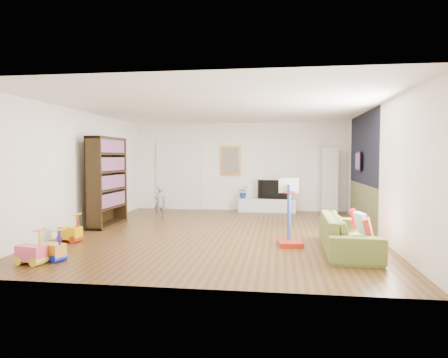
# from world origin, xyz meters

# --- Properties ---
(floor) EXTENTS (6.50, 7.50, 0.00)m
(floor) POSITION_xyz_m (0.00, 0.00, 0.00)
(floor) COLOR brown
(floor) RESTS_ON ground
(ceiling) EXTENTS (6.50, 7.50, 0.00)m
(ceiling) POSITION_xyz_m (0.00, 0.00, 2.70)
(ceiling) COLOR white
(ceiling) RESTS_ON ground
(wall_back) EXTENTS (6.50, 0.00, 2.70)m
(wall_back) POSITION_xyz_m (0.00, 3.75, 1.35)
(wall_back) COLOR white
(wall_back) RESTS_ON ground
(wall_front) EXTENTS (6.50, 0.00, 2.70)m
(wall_front) POSITION_xyz_m (0.00, -3.75, 1.35)
(wall_front) COLOR silver
(wall_front) RESTS_ON ground
(wall_left) EXTENTS (0.00, 7.50, 2.70)m
(wall_left) POSITION_xyz_m (-3.25, 0.00, 1.35)
(wall_left) COLOR white
(wall_left) RESTS_ON ground
(wall_right) EXTENTS (0.00, 7.50, 2.70)m
(wall_right) POSITION_xyz_m (3.25, 0.00, 1.35)
(wall_right) COLOR silver
(wall_right) RESTS_ON ground
(navy_accent) EXTENTS (0.01, 3.20, 1.70)m
(navy_accent) POSITION_xyz_m (3.23, 1.40, 1.85)
(navy_accent) COLOR black
(navy_accent) RESTS_ON wall_right
(olive_wainscot) EXTENTS (0.01, 3.20, 1.00)m
(olive_wainscot) POSITION_xyz_m (3.23, 1.40, 0.50)
(olive_wainscot) COLOR brown
(olive_wainscot) RESTS_ON wall_right
(doorway) EXTENTS (1.45, 0.06, 2.10)m
(doorway) POSITION_xyz_m (-1.90, 3.71, 1.05)
(doorway) COLOR white
(doorway) RESTS_ON ground
(painting_back) EXTENTS (0.62, 0.06, 0.92)m
(painting_back) POSITION_xyz_m (-0.25, 3.71, 1.55)
(painting_back) COLOR gold
(painting_back) RESTS_ON wall_back
(artwork_right) EXTENTS (0.04, 0.56, 0.46)m
(artwork_right) POSITION_xyz_m (3.17, 1.60, 1.55)
(artwork_right) COLOR #7F3F8C
(artwork_right) RESTS_ON wall_right
(media_console) EXTENTS (1.73, 0.51, 0.40)m
(media_console) POSITION_xyz_m (0.90, 3.45, 0.20)
(media_console) COLOR silver
(media_console) RESTS_ON ground
(tall_cabinet) EXTENTS (0.47, 0.47, 1.92)m
(tall_cabinet) POSITION_xyz_m (2.72, 3.47, 0.96)
(tall_cabinet) COLOR silver
(tall_cabinet) RESTS_ON ground
(bookshelf) EXTENTS (0.41, 1.46, 2.12)m
(bookshelf) POSITION_xyz_m (-2.83, 0.49, 1.06)
(bookshelf) COLOR black
(bookshelf) RESTS_ON ground
(sofa) EXTENTS (0.90, 2.16, 0.62)m
(sofa) POSITION_xyz_m (2.45, -1.42, 0.31)
(sofa) COLOR olive
(sofa) RESTS_ON ground
(basketball_hoop) EXTENTS (0.50, 0.58, 1.26)m
(basketball_hoop) POSITION_xyz_m (1.45, -1.14, 0.63)
(basketball_hoop) COLOR #B12611
(basketball_hoop) RESTS_ON ground
(ride_on_yellow) EXTENTS (0.46, 0.33, 0.56)m
(ride_on_yellow) POSITION_xyz_m (-2.78, -1.37, 0.28)
(ride_on_yellow) COLOR #E9AA00
(ride_on_yellow) RESTS_ON ground
(ride_on_orange) EXTENTS (0.44, 0.35, 0.51)m
(ride_on_orange) POSITION_xyz_m (-2.32, -2.73, 0.26)
(ride_on_orange) COLOR orange
(ride_on_orange) RESTS_ON ground
(ride_on_pink) EXTENTS (0.45, 0.32, 0.55)m
(ride_on_pink) POSITION_xyz_m (-2.53, -2.97, 0.28)
(ride_on_pink) COLOR #EF5175
(ride_on_pink) RESTS_ON ground
(child) EXTENTS (0.38, 0.36, 0.88)m
(child) POSITION_xyz_m (-1.92, 1.73, 0.44)
(child) COLOR gray
(child) RESTS_ON ground
(tv) EXTENTS (0.99, 0.29, 0.57)m
(tv) POSITION_xyz_m (1.12, 3.45, 0.68)
(tv) COLOR black
(tv) RESTS_ON media_console
(vase_plant) EXTENTS (0.35, 0.30, 0.37)m
(vase_plant) POSITION_xyz_m (0.18, 3.45, 0.59)
(vase_plant) COLOR #0E399A
(vase_plant) RESTS_ON media_console
(pillow_left) EXTENTS (0.18, 0.37, 0.35)m
(pillow_left) POSITION_xyz_m (2.65, -2.00, 0.49)
(pillow_left) COLOR red
(pillow_left) RESTS_ON sofa
(pillow_center) EXTENTS (0.17, 0.39, 0.37)m
(pillow_center) POSITION_xyz_m (2.67, -1.39, 0.49)
(pillow_center) COLOR white
(pillow_center) RESTS_ON sofa
(pillow_right) EXTENTS (0.15, 0.35, 0.34)m
(pillow_right) POSITION_xyz_m (2.65, -0.82, 0.49)
(pillow_right) COLOR #B7000C
(pillow_right) RESTS_ON sofa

